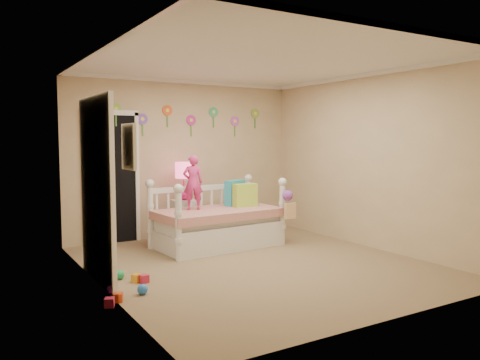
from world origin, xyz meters
TOP-DOWN VIEW (x-y plane):
  - floor at (0.00, 0.00)m, footprint 4.00×4.50m
  - ceiling at (0.00, 0.00)m, footprint 4.00×4.50m
  - back_wall at (0.00, 2.25)m, footprint 4.00×0.01m
  - left_wall at (-2.00, 0.00)m, footprint 0.01×4.50m
  - right_wall at (2.00, 0.00)m, footprint 0.01×4.50m
  - crown_molding at (0.00, 0.00)m, footprint 4.00×4.50m
  - daybed at (0.05, 1.19)m, footprint 1.96×1.15m
  - pillow_turquoise at (0.49, 1.41)m, footprint 0.42×0.29m
  - pillow_lime at (0.54, 1.18)m, footprint 0.38×0.14m
  - child at (-0.30, 1.30)m, footprint 0.34×0.27m
  - nightstand at (-0.17, 1.91)m, footprint 0.39×0.30m
  - table_lamp at (-0.17, 1.91)m, footprint 0.28×0.28m
  - closet_doorway at (-1.25, 2.23)m, footprint 0.90×0.04m
  - flower_decals at (-0.09, 2.24)m, footprint 3.40×0.02m
  - mirror_closet at (-1.96, 0.30)m, footprint 0.07×1.30m
  - wall_picture at (-1.97, -0.90)m, footprint 0.05×0.34m
  - hanging_bag at (0.96, 0.62)m, footprint 0.20×0.16m
  - toy_scatter at (-1.75, -0.12)m, footprint 0.98×1.40m

SIDE VIEW (x-z plane):
  - floor at x=0.00m, z-range -0.01..0.01m
  - toy_scatter at x=-1.75m, z-range 0.00..0.11m
  - nightstand at x=-0.17m, z-range 0.00..0.65m
  - daybed at x=0.05m, z-range 0.00..1.03m
  - hanging_bag at x=0.96m, z-range 0.45..0.81m
  - pillow_lime at x=0.54m, z-range 0.57..0.93m
  - pillow_turquoise at x=0.49m, z-range 0.57..0.97m
  - child at x=-0.30m, z-range 0.57..1.39m
  - closet_doorway at x=-1.25m, z-range 0.00..2.07m
  - mirror_closet at x=-1.96m, z-range 0.00..2.10m
  - table_lamp at x=-0.17m, z-range 0.75..1.35m
  - back_wall at x=0.00m, z-range 0.00..2.60m
  - left_wall at x=-2.00m, z-range 0.00..2.60m
  - right_wall at x=2.00m, z-range 0.00..2.60m
  - wall_picture at x=-1.97m, z-range 1.34..1.76m
  - flower_decals at x=-0.09m, z-range 1.69..2.19m
  - crown_molding at x=0.00m, z-range 2.54..2.60m
  - ceiling at x=0.00m, z-range 2.60..2.60m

